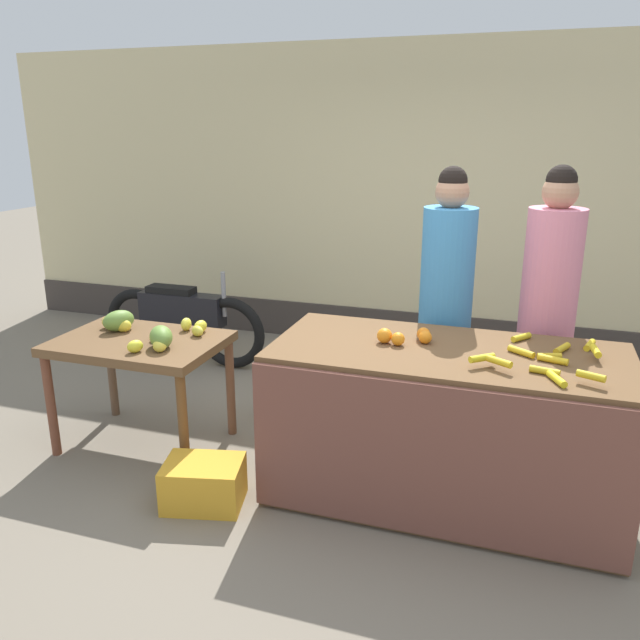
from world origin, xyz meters
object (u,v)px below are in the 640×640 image
(vendor_woman_pink_shirt, at_px, (547,317))
(produce_crate, at_px, (204,483))
(vendor_woman_blue_shirt, at_px, (445,310))
(parked_motorcycle, at_px, (183,320))
(produce_sack, at_px, (290,390))

(vendor_woman_pink_shirt, bearing_deg, produce_crate, -145.69)
(vendor_woman_blue_shirt, distance_m, parked_motorcycle, 2.62)
(produce_sack, bearing_deg, vendor_woman_blue_shirt, 0.28)
(vendor_woman_pink_shirt, distance_m, produce_sack, 1.86)
(vendor_woman_blue_shirt, xyz_separation_m, produce_sack, (-1.09, -0.01, -0.71))
(vendor_woman_pink_shirt, distance_m, produce_crate, 2.31)
(parked_motorcycle, bearing_deg, produce_crate, -57.39)
(parked_motorcycle, xyz_separation_m, produce_crate, (1.28, -2.00, -0.27))
(vendor_woman_pink_shirt, bearing_deg, parked_motorcycle, 165.58)
(vendor_woman_blue_shirt, bearing_deg, produce_sack, -179.72)
(vendor_woman_blue_shirt, height_order, parked_motorcycle, vendor_woman_blue_shirt)
(produce_crate, xyz_separation_m, produce_sack, (0.06, 1.21, 0.09))
(parked_motorcycle, distance_m, produce_crate, 2.39)
(produce_crate, relative_size, produce_sack, 0.98)
(parked_motorcycle, bearing_deg, produce_sack, -30.60)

